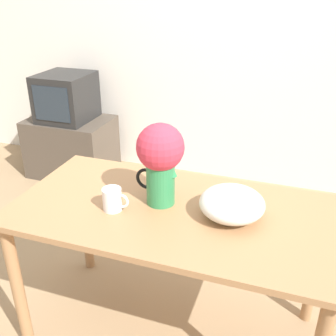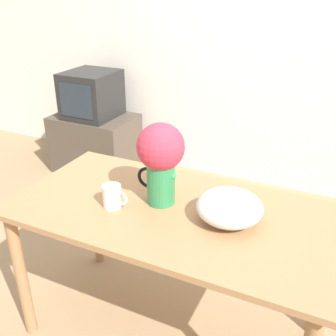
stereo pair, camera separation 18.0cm
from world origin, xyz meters
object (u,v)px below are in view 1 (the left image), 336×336
object	(u,v)px
flower_vase	(160,157)
tv_set	(66,97)
white_bowl	(232,204)
coffee_mug	(113,199)

from	to	relation	value
flower_vase	tv_set	bearing A→B (deg)	134.55
flower_vase	white_bowl	bearing A→B (deg)	-2.80
coffee_mug	tv_set	xyz separation A→B (m)	(-1.29, 1.63, -0.06)
white_bowl	coffee_mug	bearing A→B (deg)	-167.53
white_bowl	tv_set	xyz separation A→B (m)	(-1.82, 1.51, -0.08)
flower_vase	tv_set	xyz separation A→B (m)	(-1.47, 1.49, -0.25)
flower_vase	coffee_mug	size ratio (longest dim) A/B	3.11
white_bowl	tv_set	bearing A→B (deg)	140.22
white_bowl	tv_set	world-z (taller)	tv_set
flower_vase	white_bowl	size ratio (longest dim) A/B	1.36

